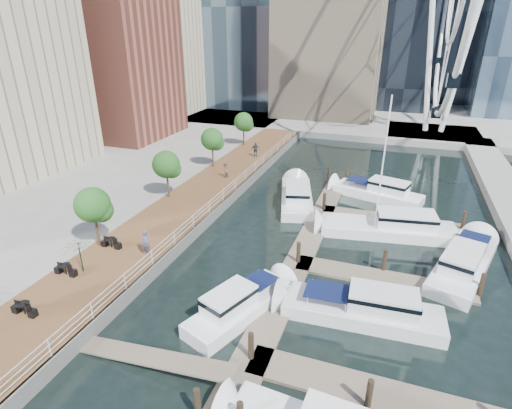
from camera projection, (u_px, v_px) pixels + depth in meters
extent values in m
plane|color=black|center=(215.00, 323.00, 23.53)|extent=(520.00, 520.00, 0.00)
cube|color=brown|center=(196.00, 201.00, 39.03)|extent=(6.00, 60.00, 1.00)
cube|color=#595954|center=(224.00, 205.00, 38.11)|extent=(0.25, 60.00, 1.00)
cube|color=gray|center=(370.00, 90.00, 111.28)|extent=(200.00, 114.00, 1.00)
cube|color=gray|center=(432.00, 134.00, 63.86)|extent=(14.00, 12.00, 1.00)
cube|color=#6D6051|center=(304.00, 250.00, 31.19)|extent=(2.00, 32.00, 0.20)
cube|color=#6D6051|center=(369.00, 391.00, 19.00)|extent=(12.00, 2.00, 0.20)
cube|color=#6D6051|center=(382.00, 278.00, 27.62)|extent=(12.00, 2.00, 0.20)
cube|color=#6D6051|center=(389.00, 219.00, 36.24)|extent=(12.00, 2.00, 0.20)
cube|color=brown|center=(123.00, 66.00, 57.66)|extent=(12.00, 14.00, 20.00)
cube|color=#BCAD8E|center=(148.00, 35.00, 71.69)|extent=(14.00, 16.00, 28.00)
cylinder|color=white|center=(430.00, 43.00, 59.19)|extent=(0.80, 0.80, 26.00)
cylinder|color=white|center=(467.00, 44.00, 57.66)|extent=(0.80, 0.80, 26.00)
cylinder|color=#3F2B1C|center=(97.00, 231.00, 29.60)|extent=(0.20, 0.20, 2.40)
sphere|color=#265B1E|center=(93.00, 205.00, 28.76)|extent=(2.60, 2.60, 2.60)
cylinder|color=#3F2B1C|center=(168.00, 185.00, 38.23)|extent=(0.20, 0.20, 2.40)
sphere|color=#265B1E|center=(166.00, 164.00, 37.38)|extent=(2.60, 2.60, 2.60)
cylinder|color=#3F2B1C|center=(213.00, 157.00, 46.85)|extent=(0.20, 0.20, 2.40)
sphere|color=#265B1E|center=(212.00, 139.00, 46.00)|extent=(2.60, 2.60, 2.60)
cylinder|color=#3F2B1C|center=(244.00, 137.00, 55.47)|extent=(0.20, 0.20, 2.40)
sphere|color=#265B1E|center=(243.00, 122.00, 54.63)|extent=(2.60, 2.60, 2.60)
imported|color=#4B4B65|center=(146.00, 243.00, 28.43)|extent=(0.78, 0.61, 1.89)
imported|color=#86665C|center=(225.00, 170.00, 43.48)|extent=(0.69, 0.85, 1.63)
imported|color=#31363D|center=(256.00, 149.00, 50.56)|extent=(1.16, 0.55, 1.92)
imported|color=#0D3218|center=(80.00, 257.00, 26.33)|extent=(2.70, 2.74, 2.26)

